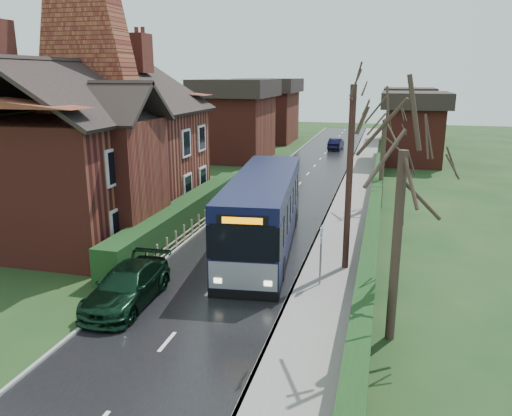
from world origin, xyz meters
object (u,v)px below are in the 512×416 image
(car_silver, at_px, (252,199))
(bus, at_px, (263,213))
(brick_house, at_px, (96,145))
(car_green, at_px, (127,286))
(bus_stop_sign, at_px, (321,247))
(telegraph_pole, at_px, (349,181))

(car_silver, bearing_deg, bus, -82.74)
(brick_house, xyz_separation_m, car_green, (6.24, -8.62, -3.70))
(brick_house, distance_m, bus_stop_sign, 14.12)
(brick_house, relative_size, car_silver, 3.34)
(car_green, relative_size, bus_stop_sign, 1.86)
(brick_house, xyz_separation_m, telegraph_pole, (13.53, -3.43, -0.51))
(car_silver, height_order, bus_stop_sign, bus_stop_sign)
(bus, relative_size, car_green, 2.55)
(bus, distance_m, car_green, 7.79)
(bus_stop_sign, bearing_deg, telegraph_pole, 69.90)
(brick_house, bearing_deg, telegraph_pole, -14.24)
(car_silver, bearing_deg, car_green, -106.35)
(car_green, xyz_separation_m, bus_stop_sign, (6.49, 3.17, 0.97))
(bus, xyz_separation_m, car_green, (-3.30, -6.98, -1.07))
(car_silver, height_order, car_green, car_silver)
(car_green, bearing_deg, bus_stop_sign, 23.82)
(brick_house, xyz_separation_m, bus_stop_sign, (12.73, -5.45, -2.73))
(bus, bearing_deg, telegraph_pole, -30.55)
(bus_stop_sign, bearing_deg, car_green, -152.46)
(bus_stop_sign, distance_m, telegraph_pole, 3.11)
(bus_stop_sign, xyz_separation_m, telegraph_pole, (0.80, 2.02, 2.22))
(brick_house, bearing_deg, bus, -9.77)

